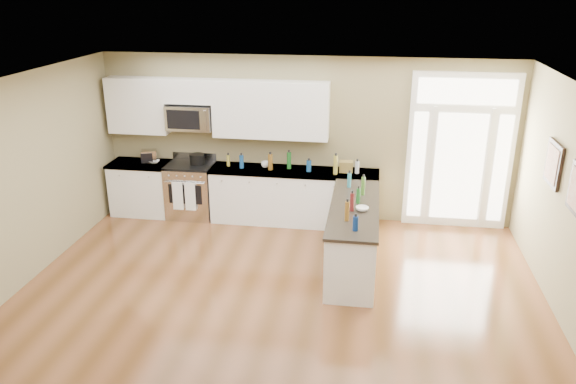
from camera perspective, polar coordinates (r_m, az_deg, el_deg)
The scene contains 19 objects.
ground at distance 6.60m, azimuth -2.82°, elevation -15.88°, with size 8.00×8.00×0.00m, color brown.
room_shell at distance 5.75m, azimuth -3.11°, elevation -2.06°, with size 8.00×8.00×8.00m.
back_cabinet_left at distance 10.34m, azimuth -14.48°, elevation 0.26°, with size 1.10×0.66×0.94m.
back_cabinet_right at distance 9.62m, azimuth 0.59°, elevation -0.60°, with size 2.85×0.66×0.94m.
peninsula_cabinet at distance 8.21m, azimuth 6.63°, elevation -4.67°, with size 0.69×2.32×0.94m.
upper_cabinet_left at distance 10.07m, azimuth -14.97°, elevation 8.50°, with size 1.04×0.33×0.95m, color white.
upper_cabinet_right at distance 9.39m, azimuth -1.78°, elevation 8.35°, with size 1.94×0.33×0.95m, color white.
upper_cabinet_short at distance 9.68m, azimuth -9.98°, elevation 10.08°, with size 0.82×0.33×0.40m, color white.
microwave at distance 9.74m, azimuth -9.90°, elevation 7.50°, with size 0.78×0.41×0.42m.
entry_door at distance 9.62m, azimuth 17.05°, elevation 3.90°, with size 1.70×0.10×2.60m.
wall_art_near at distance 8.06m, azimuth 25.36°, elevation 2.59°, with size 0.05×0.58×0.58m.
kitchen_range at distance 10.01m, azimuth -9.80°, elevation 0.20°, with size 0.79×0.70×1.08m.
stockpot at distance 9.83m, azimuth -9.23°, elevation 3.36°, with size 0.25×0.25×0.19m, color black.
toaster_oven at distance 10.14m, azimuth -13.92°, elevation 3.56°, with size 0.26×0.20×0.22m, color silver.
cardboard_box at distance 9.39m, azimuth 5.91°, elevation 2.59°, with size 0.22×0.16×0.18m, color olive.
bowl_left at distance 10.10m, azimuth -13.44°, elevation 3.01°, with size 0.18×0.18×0.04m, color white.
bowl_peninsula at distance 7.84m, azimuth 7.55°, elevation -1.71°, with size 0.18×0.18×0.06m, color white.
cup_counter at distance 9.59m, azimuth -2.33°, elevation 2.82°, with size 0.13×0.13×0.11m, color white.
counter_bottles at distance 8.80m, azimuth 2.69°, elevation 1.66°, with size 2.38×2.44×0.32m.
Camera 1 is at (1.12, -5.19, 3.93)m, focal length 35.00 mm.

